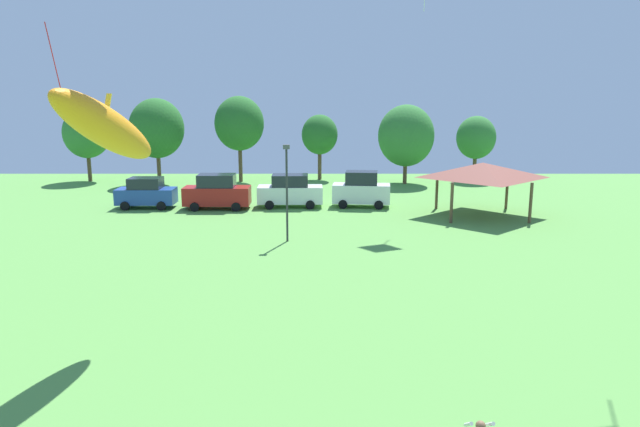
% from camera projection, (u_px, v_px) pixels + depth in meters
% --- Properties ---
extents(kite_flying_4, '(2.18, 5.35, 3.08)m').
position_uv_depth(kite_flying_4, '(106.00, 128.00, 16.99)').
color(kite_flying_4, orange).
extents(parked_car_leftmost, '(4.15, 2.04, 2.21)m').
position_uv_depth(parked_car_leftmost, '(146.00, 193.00, 41.08)').
color(parked_car_leftmost, '#234299').
rests_on(parked_car_leftmost, ground).
extents(parked_car_second_from_left, '(4.70, 2.05, 2.51)m').
position_uv_depth(parked_car_second_from_left, '(217.00, 192.00, 40.69)').
color(parked_car_second_from_left, maroon).
rests_on(parked_car_second_from_left, ground).
extents(parked_car_third_from_left, '(4.73, 2.12, 2.38)m').
position_uv_depth(parked_car_third_from_left, '(290.00, 191.00, 41.48)').
color(parked_car_third_from_left, silver).
rests_on(parked_car_third_from_left, ground).
extents(parked_car_rightmost_in_row, '(4.30, 2.28, 2.61)m').
position_uv_depth(parked_car_rightmost_in_row, '(361.00, 190.00, 41.49)').
color(parked_car_rightmost_in_row, silver).
rests_on(parked_car_rightmost_in_row, ground).
extents(park_pavilion, '(6.51, 6.08, 3.60)m').
position_uv_depth(park_pavilion, '(482.00, 170.00, 38.13)').
color(park_pavilion, brown).
rests_on(park_pavilion, ground).
extents(light_post_1, '(0.36, 0.20, 5.38)m').
position_uv_depth(light_post_1, '(286.00, 187.00, 31.21)').
color(light_post_1, '#2D2D33').
rests_on(light_post_1, ground).
extents(treeline_tree_0, '(4.27, 4.27, 6.91)m').
position_uv_depth(treeline_tree_0, '(86.00, 133.00, 53.31)').
color(treeline_tree_0, brown).
rests_on(treeline_tree_0, ground).
extents(treeline_tree_1, '(4.90, 4.90, 7.78)m').
position_uv_depth(treeline_tree_1, '(156.00, 128.00, 51.55)').
color(treeline_tree_1, brown).
rests_on(treeline_tree_1, ground).
extents(treeline_tree_2, '(4.57, 4.57, 7.97)m').
position_uv_depth(treeline_tree_2, '(239.00, 124.00, 52.89)').
color(treeline_tree_2, brown).
rests_on(treeline_tree_2, ground).
extents(treeline_tree_3, '(3.45, 3.45, 6.23)m').
position_uv_depth(treeline_tree_3, '(319.00, 135.00, 54.54)').
color(treeline_tree_3, brown).
rests_on(treeline_tree_3, ground).
extents(treeline_tree_4, '(5.09, 5.09, 7.22)m').
position_uv_depth(treeline_tree_4, '(406.00, 136.00, 51.86)').
color(treeline_tree_4, brown).
rests_on(treeline_tree_4, ground).
extents(treeline_tree_5, '(3.69, 3.69, 6.13)m').
position_uv_depth(treeline_tree_5, '(476.00, 138.00, 54.02)').
color(treeline_tree_5, brown).
rests_on(treeline_tree_5, ground).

